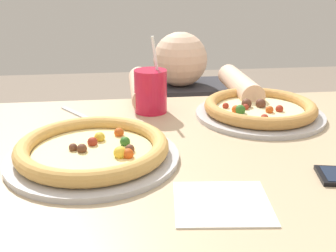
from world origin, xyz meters
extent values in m
cube|color=tan|center=(0.00, 0.00, 0.73)|extent=(1.22, 0.78, 0.04)
cylinder|color=#89765B|center=(0.53, 0.31, 0.35)|extent=(0.07, 0.07, 0.71)
cylinder|color=#B7B7BC|center=(-0.16, -0.04, 0.76)|extent=(0.36, 0.36, 0.01)
cylinder|color=#E5CC7F|center=(-0.16, -0.04, 0.77)|extent=(0.25, 0.25, 0.01)
torus|color=tan|center=(-0.16, -0.04, 0.78)|extent=(0.31, 0.31, 0.03)
sphere|color=gold|center=(-0.11, -0.08, 0.78)|extent=(0.03, 0.03, 0.03)
sphere|color=#BF4C19|center=(-0.09, -0.08, 0.78)|extent=(0.02, 0.02, 0.02)
sphere|color=gold|center=(-0.15, 0.01, 0.78)|extent=(0.02, 0.02, 0.02)
sphere|color=brown|center=(-0.09, -0.06, 0.78)|extent=(0.02, 0.02, 0.02)
sphere|color=brown|center=(-0.18, -0.05, 0.78)|extent=(0.02, 0.02, 0.02)
sphere|color=maroon|center=(-0.16, -0.01, 0.78)|extent=(0.02, 0.02, 0.02)
sphere|color=#2D6623|center=(-0.10, -0.02, 0.78)|extent=(0.02, 0.02, 0.02)
sphere|color=brown|center=(-0.20, -0.04, 0.78)|extent=(0.02, 0.02, 0.02)
sphere|color=#BF4C19|center=(-0.11, 0.03, 0.78)|extent=(0.02, 0.02, 0.02)
cylinder|color=#B7B7BC|center=(0.27, 0.18, 0.76)|extent=(0.34, 0.34, 0.01)
cylinder|color=beige|center=(0.27, 0.18, 0.77)|extent=(0.23, 0.23, 0.01)
torus|color=#C68C47|center=(0.27, 0.18, 0.78)|extent=(0.30, 0.30, 0.03)
sphere|color=#2D6623|center=(0.21, 0.15, 0.78)|extent=(0.03, 0.03, 0.03)
sphere|color=brown|center=(0.28, 0.20, 0.78)|extent=(0.03, 0.03, 0.03)
sphere|color=maroon|center=(0.23, 0.18, 0.78)|extent=(0.02, 0.02, 0.02)
sphere|color=#BF4C19|center=(0.28, 0.15, 0.78)|extent=(0.02, 0.02, 0.02)
sphere|color=#BF4C19|center=(0.20, 0.16, 0.78)|extent=(0.02, 0.02, 0.02)
sphere|color=maroon|center=(0.25, 0.09, 0.78)|extent=(0.02, 0.02, 0.02)
sphere|color=maroon|center=(0.31, 0.16, 0.78)|extent=(0.02, 0.02, 0.02)
sphere|color=maroon|center=(0.18, 0.20, 0.78)|extent=(0.02, 0.02, 0.02)
sphere|color=brown|center=(0.24, 0.20, 0.78)|extent=(0.03, 0.03, 0.03)
cylinder|color=red|center=(-0.02, 0.26, 0.81)|extent=(0.09, 0.09, 0.12)
cylinder|color=white|center=(-0.01, 0.26, 0.91)|extent=(0.02, 0.01, 0.11)
cube|color=white|center=(0.06, -0.24, 0.75)|extent=(0.17, 0.16, 0.00)
cube|color=silver|center=(-0.22, 0.26, 0.75)|extent=(0.10, 0.14, 0.00)
cube|color=silver|center=(-0.16, 0.17, 0.75)|extent=(0.05, 0.05, 0.00)
cylinder|color=#333847|center=(0.12, 0.61, 0.23)|extent=(0.27, 0.27, 0.45)
cube|color=#2D2D33|center=(0.12, 0.61, 0.59)|extent=(0.34, 0.22, 0.28)
sphere|color=beige|center=(0.12, 0.61, 0.82)|extent=(0.19, 0.19, 0.19)
cylinder|color=beige|center=(-0.04, 0.38, 0.79)|extent=(0.07, 0.28, 0.07)
cylinder|color=beige|center=(0.27, 0.38, 0.79)|extent=(0.07, 0.28, 0.07)
camera|label=1|loc=(-0.10, -0.82, 1.11)|focal=43.59mm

